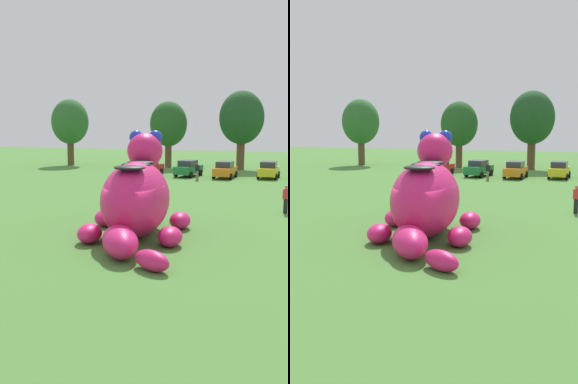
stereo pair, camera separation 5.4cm
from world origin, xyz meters
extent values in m
plane|color=#4C8438|center=(0.00, 0.00, 0.00)|extent=(160.00, 160.00, 0.00)
ellipsoid|color=#E01E6B|center=(-0.27, 1.31, 1.77)|extent=(4.47, 6.82, 3.53)
ellipsoid|color=#E01E6B|center=(-0.87, 3.91, 3.91)|extent=(2.28, 2.42, 1.86)
sphere|color=#1E33CC|center=(-1.43, 4.07, 4.61)|extent=(0.75, 0.75, 0.75)
sphere|color=#1E33CC|center=(-0.43, 4.30, 4.61)|extent=(0.75, 0.75, 0.75)
ellipsoid|color=black|center=(-0.59, 2.68, 3.39)|extent=(1.63, 1.42, 0.24)
ellipsoid|color=black|center=(-0.27, 1.31, 3.39)|extent=(1.63, 1.42, 0.24)
ellipsoid|color=black|center=(0.08, -0.22, 3.39)|extent=(1.63, 1.42, 0.24)
ellipsoid|color=#E01E6B|center=(-2.57, 2.55, 0.43)|extent=(1.39, 1.71, 0.86)
ellipsoid|color=#E01E6B|center=(1.25, 3.43, 0.43)|extent=(1.39, 1.71, 0.86)
ellipsoid|color=#E01E6B|center=(-1.64, -0.78, 0.43)|extent=(1.39, 1.71, 0.86)
ellipsoid|color=#E01E6B|center=(1.87, 0.03, 0.43)|extent=(1.39, 1.71, 0.86)
ellipsoid|color=#E01E6B|center=(0.54, -2.21, 0.62)|extent=(2.72, 3.14, 1.24)
ellipsoid|color=#E01E6B|center=(2.34, -3.36, 0.38)|extent=(1.79, 1.38, 0.76)
cube|color=red|center=(-9.83, 27.17, 0.72)|extent=(2.28, 4.30, 0.80)
cube|color=#2D333D|center=(-9.85, 27.02, 1.42)|extent=(1.77, 2.17, 0.60)
cylinder|color=black|center=(-10.48, 28.55, 0.32)|extent=(0.33, 0.67, 0.64)
cylinder|color=black|center=(-8.80, 28.30, 0.32)|extent=(0.33, 0.67, 0.64)
cylinder|color=black|center=(-10.85, 26.03, 0.32)|extent=(0.33, 0.67, 0.64)
cylinder|color=black|center=(-9.17, 25.79, 0.32)|extent=(0.33, 0.67, 0.64)
cube|color=#1E7238|center=(-5.34, 27.25, 0.72)|extent=(2.23, 4.29, 0.80)
cube|color=#2D333D|center=(-5.35, 27.10, 1.42)|extent=(1.74, 2.15, 0.60)
cylinder|color=black|center=(-6.01, 28.62, 0.32)|extent=(0.32, 0.67, 0.64)
cylinder|color=black|center=(-4.32, 28.40, 0.32)|extent=(0.32, 0.67, 0.64)
cylinder|color=black|center=(-6.35, 26.10, 0.32)|extent=(0.32, 0.67, 0.64)
cylinder|color=black|center=(-4.66, 25.88, 0.32)|extent=(0.32, 0.67, 0.64)
cube|color=orange|center=(-1.38, 27.12, 0.72)|extent=(1.77, 4.13, 0.80)
cube|color=#2D333D|center=(-1.39, 26.97, 1.42)|extent=(1.53, 1.99, 0.60)
cylinder|color=black|center=(-2.21, 28.40, 0.32)|extent=(0.25, 0.64, 0.64)
cylinder|color=black|center=(-0.51, 28.37, 0.32)|extent=(0.25, 0.64, 0.64)
cylinder|color=black|center=(-2.25, 25.86, 0.32)|extent=(0.25, 0.64, 0.64)
cylinder|color=black|center=(-0.55, 25.83, 0.32)|extent=(0.25, 0.64, 0.64)
cube|color=yellow|center=(2.78, 28.66, 0.72)|extent=(1.73, 4.11, 0.80)
cube|color=#2D333D|center=(2.78, 28.51, 1.42)|extent=(1.51, 1.98, 0.60)
cylinder|color=black|center=(1.94, 29.94, 0.32)|extent=(0.24, 0.64, 0.64)
cylinder|color=black|center=(3.64, 29.92, 0.32)|extent=(0.24, 0.64, 0.64)
cylinder|color=black|center=(1.92, 27.39, 0.32)|extent=(0.24, 0.64, 0.64)
cylinder|color=black|center=(3.62, 27.38, 0.32)|extent=(0.24, 0.64, 0.64)
cylinder|color=brown|center=(-24.48, 34.91, 1.58)|extent=(0.91, 0.91, 3.17)
ellipsoid|color=#2D662D|center=(-24.48, 34.91, 5.96)|extent=(5.07, 5.07, 6.08)
cylinder|color=brown|center=(-10.81, 36.56, 1.49)|extent=(0.85, 0.85, 2.98)
ellipsoid|color=#235623|center=(-10.81, 36.56, 5.61)|extent=(4.77, 4.77, 5.73)
cylinder|color=brown|center=(-1.65, 37.42, 1.69)|extent=(0.97, 0.97, 3.39)
ellipsoid|color=#1E4C23|center=(-1.65, 37.42, 6.37)|extent=(5.42, 5.42, 6.50)
cylinder|color=#2D334C|center=(-6.82, 15.57, 0.44)|extent=(0.26, 0.26, 0.88)
cube|color=white|center=(-6.82, 15.57, 1.18)|extent=(0.38, 0.22, 0.60)
sphere|color=beige|center=(-6.82, 15.57, 1.60)|extent=(0.22, 0.22, 0.22)
cylinder|color=#726656|center=(-3.57, 24.37, 0.44)|extent=(0.26, 0.26, 0.88)
cube|color=black|center=(-3.57, 24.37, 1.18)|extent=(0.38, 0.22, 0.60)
sphere|color=brown|center=(-3.57, 24.37, 1.60)|extent=(0.22, 0.22, 0.22)
cylinder|color=black|center=(5.92, 9.68, 0.44)|extent=(0.26, 0.26, 0.88)
cube|color=red|center=(5.92, 9.68, 1.18)|extent=(0.38, 0.22, 0.60)
sphere|color=#9E7051|center=(5.92, 9.68, 1.60)|extent=(0.22, 0.22, 0.22)
camera|label=1|loc=(7.85, -17.63, 5.10)|focal=41.17mm
camera|label=2|loc=(7.90, -17.61, 5.10)|focal=41.17mm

